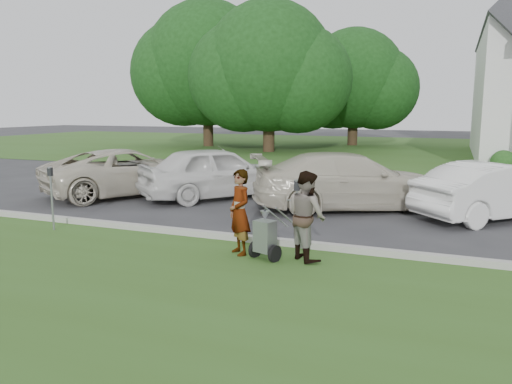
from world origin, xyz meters
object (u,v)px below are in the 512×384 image
Objects in this scene: tree_left at (269,73)px; person_left at (240,213)px; tree_far at (207,69)px; car_a at (129,172)px; car_c at (350,181)px; car_d at (496,191)px; striping_cart at (265,237)px; person_right at (307,216)px; parking_meter_near at (297,208)px; parking_meter_far at (51,191)px; tree_back at (354,83)px; car_b at (217,172)px.

person_left is (7.65, -22.34, -4.28)m from tree_left.
tree_left is 0.91× the size of tree_far.
car_c reaches higher than car_a.
tree_far reaches higher than car_d.
tree_far is 9.86× the size of striping_cart.
person_left is 1.31m from person_right.
person_right is 0.30× the size of car_c.
tree_far is at bearing 137.94° from striping_cart.
parking_meter_near is at bearing 3.35° from person_right.
tree_far is at bearing 159.11° from person_left.
car_a is 7.28m from car_c.
parking_meter_far reaches higher than car_d.
car_d is (4.86, 5.34, -0.10)m from person_left.
tree_back is 25.78m from car_a.
tree_back is 2.15× the size of car_d.
person_right is 0.35m from parking_meter_near.
tree_far is 6.91× the size of person_right.
person_right is at bearing 178.16° from car_a.
tree_left is 8.95m from tree_back.
person_left is 1.12× the size of parking_meter_near.
parking_meter_far is (-5.88, -0.18, 0.01)m from parking_meter_near.
tree_left is 1.92× the size of car_c.
car_b reaches higher than person_left.
parking_meter_far is at bearing -92.25° from tree_back.
car_b is at bearing -62.20° from tree_far.
person_left is at bearing 159.40° from car_b.
tree_left is 2.17× the size of car_b.
tree_left is at bearing 128.87° from striping_cart.
person_left is (-0.58, 0.14, 0.39)m from striping_cart.
parking_meter_near is (1.04, 0.36, 0.11)m from person_left.
striping_cart is 0.26× the size of car_d.
person_left is at bearing 139.40° from car_c.
person_right reaches higher than car_d.
tree_left reaches higher than car_c.
tree_far is at bearing 109.31° from parking_meter_far.
striping_cart is 0.22× the size of car_a.
car_a is (-7.48, 4.84, -0.08)m from person_right.
person_right is at bearing -68.03° from tree_left.
tree_left is 9.01× the size of striping_cart.
car_d is (3.82, 4.99, -0.20)m from parking_meter_near.
tree_far is 22.23m from car_a.
striping_cart is at bearing 27.61° from person_left.
car_a is at bearing 48.23° from car_b.
tree_far reaches higher than person_right.
striping_cart is 8.49m from car_a.
parking_meter_near is at bearing 66.04° from striping_cart.
tree_back is at bearing -18.14° from car_c.
parking_meter_far is at bearing -164.55° from striping_cart.
tree_left is 1.94× the size of car_a.
tree_far is at bearing -0.90° from car_d.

